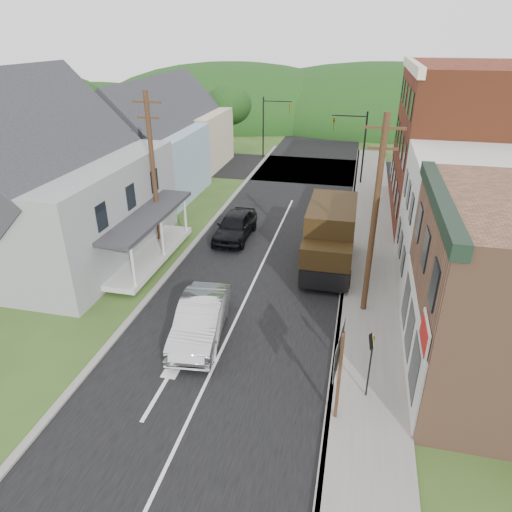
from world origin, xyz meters
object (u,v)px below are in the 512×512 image
Objects in this scene: route_sign_cluster at (339,364)px; warning_sign at (370,356)px; dark_sedan at (235,226)px; silver_sedan at (201,320)px; delivery_van at (330,238)px.

route_sign_cluster reaches higher than warning_sign.
route_sign_cluster reaches higher than dark_sedan.
silver_sedan is 1.06× the size of dark_sedan.
route_sign_cluster reaches higher than silver_sedan.
warning_sign is at bearing -55.87° from dark_sedan.
silver_sedan reaches higher than dark_sedan.
delivery_van reaches higher than warning_sign.
warning_sign is at bearing 55.75° from route_sign_cluster.
dark_sedan is at bearing 110.68° from warning_sign.
delivery_van is at bearing 101.15° from route_sign_cluster.
delivery_van reaches higher than silver_sedan.
warning_sign is (6.87, -2.19, 1.03)m from silver_sedan.
silver_sedan is at bearing -121.69° from delivery_van.
route_sign_cluster is 1.25× the size of warning_sign.
route_sign_cluster is (5.86, -3.42, 1.48)m from silver_sedan.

